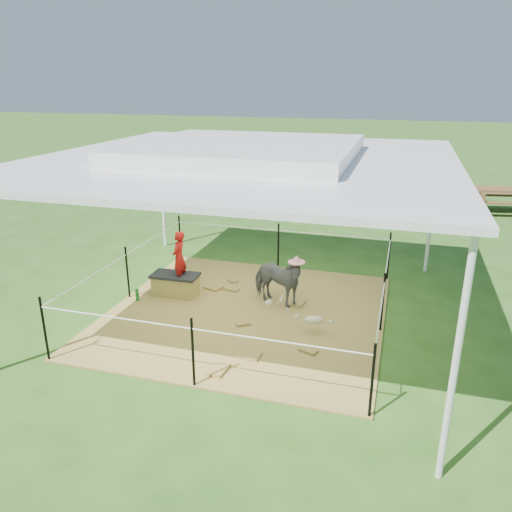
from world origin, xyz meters
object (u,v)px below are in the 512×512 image
(green_bottle, at_px, (137,295))
(picnic_table_far, at_px, (501,201))
(picnic_table_near, at_px, (363,194))
(straw_bale, at_px, (176,285))
(pony, at_px, (277,281))
(woman, at_px, (179,252))
(distant_person, at_px, (394,196))
(trash_barrel, at_px, (454,210))
(foal, at_px, (314,318))

(green_bottle, distance_m, picnic_table_far, 11.41)
(green_bottle, xyz_separation_m, picnic_table_near, (3.25, 8.35, 0.27))
(straw_bale, relative_size, pony, 0.74)
(woman, xyz_separation_m, distant_person, (3.55, 7.34, -0.32))
(trash_barrel, bearing_deg, foal, -109.75)
(woman, bearing_deg, foal, 72.44)
(trash_barrel, distance_m, distant_person, 1.89)
(foal, bearing_deg, green_bottle, 160.01)
(straw_bale, height_order, pony, pony)
(foal, height_order, picnic_table_far, picnic_table_far)
(straw_bale, bearing_deg, foal, -15.06)
(straw_bale, relative_size, woman, 0.83)
(picnic_table_far, xyz_separation_m, distant_person, (-3.07, -1.00, 0.17))
(straw_bale, bearing_deg, green_bottle, -140.71)
(foal, distance_m, distant_person, 8.13)
(straw_bale, xyz_separation_m, trash_barrel, (5.25, 6.33, 0.27))
(distant_person, bearing_deg, picnic_table_near, -6.01)
(straw_bale, height_order, woman, woman)
(foal, relative_size, distant_person, 0.79)
(straw_bale, distance_m, picnic_table_near, 8.35)
(foal, height_order, trash_barrel, trash_barrel)
(green_bottle, bearing_deg, straw_bale, 39.29)
(woman, bearing_deg, straw_bale, -91.95)
(green_bottle, distance_m, pony, 2.54)
(straw_bale, bearing_deg, picnic_table_near, 71.14)
(pony, bearing_deg, distant_person, 6.51)
(foal, bearing_deg, picnic_table_near, 75.02)
(straw_bale, relative_size, foal, 0.93)
(pony, distance_m, picnic_table_far, 9.54)
(woman, bearing_deg, picnic_table_far, 139.62)
(pony, xyz_separation_m, distant_person, (1.75, 7.24, 0.06))
(pony, distance_m, distant_person, 7.45)
(straw_bale, height_order, distant_person, distant_person)
(pony, height_order, trash_barrel, trash_barrel)
(green_bottle, bearing_deg, distant_person, 61.65)
(straw_bale, distance_m, trash_barrel, 8.23)
(foal, height_order, distant_person, distant_person)
(distant_person, bearing_deg, picnic_table_far, -137.40)
(foal, distance_m, picnic_table_far, 9.91)
(woman, distance_m, distant_person, 8.16)
(woman, relative_size, foal, 1.12)
(green_bottle, height_order, pony, pony)
(foal, relative_size, picnic_table_far, 0.48)
(straw_bale, bearing_deg, distant_person, 63.54)
(pony, distance_m, foal, 1.18)
(trash_barrel, relative_size, picnic_table_near, 0.49)
(foal, xyz_separation_m, picnic_table_far, (4.00, 9.07, 0.11))
(pony, relative_size, trash_barrel, 1.12)
(foal, height_order, picnic_table_near, picnic_table_near)
(distant_person, bearing_deg, pony, 100.91)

